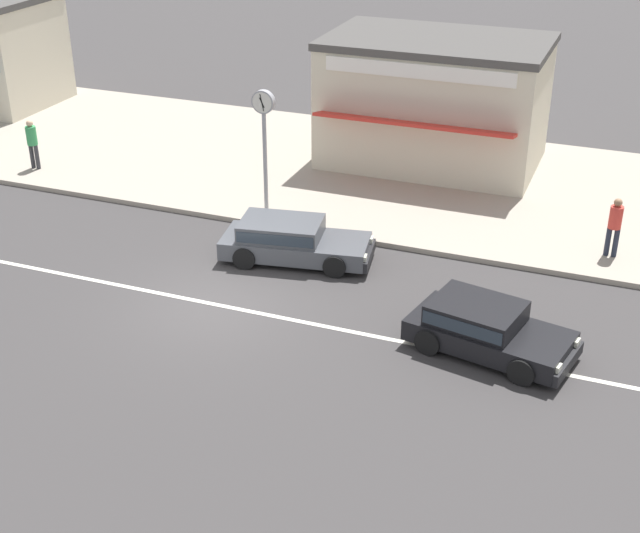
# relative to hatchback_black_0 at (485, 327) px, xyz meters

# --- Properties ---
(ground_plane) EXTENTS (160.00, 160.00, 0.00)m
(ground_plane) POSITION_rel_hatchback_black_0_xyz_m (-6.50, -0.34, -0.59)
(ground_plane) COLOR #383535
(lane_centre_stripe) EXTENTS (50.40, 0.14, 0.01)m
(lane_centre_stripe) POSITION_rel_hatchback_black_0_xyz_m (-6.50, -0.34, -0.59)
(lane_centre_stripe) COLOR silver
(lane_centre_stripe) RESTS_ON ground
(kerb_strip) EXTENTS (68.00, 10.00, 0.15)m
(kerb_strip) POSITION_rel_hatchback_black_0_xyz_m (-6.50, 9.18, -0.51)
(kerb_strip) COLOR #9E9384
(kerb_strip) RESTS_ON ground
(hatchback_black_0) EXTENTS (3.86, 2.35, 1.10)m
(hatchback_black_0) POSITION_rel_hatchback_black_0_xyz_m (0.00, 0.00, 0.00)
(hatchback_black_0) COLOR black
(hatchback_black_0) RESTS_ON ground
(hatchback_dark_grey_1) EXTENTS (4.18, 2.23, 1.10)m
(hatchback_dark_grey_1) POSITION_rel_hatchback_black_0_xyz_m (-5.73, 2.60, 0.00)
(hatchback_dark_grey_1) COLOR #47494F
(hatchback_dark_grey_1) RESTS_ON ground
(street_clock) EXTENTS (0.66, 0.22, 3.67)m
(street_clock) POSITION_rel_hatchback_black_0_xyz_m (-7.50, 4.94, 2.30)
(street_clock) COLOR #9E9EA3
(street_clock) RESTS_ON kerb_strip
(pedestrian_mid_kerb) EXTENTS (0.34, 0.34, 1.64)m
(pedestrian_mid_kerb) POSITION_rel_hatchback_black_0_xyz_m (2.21, 5.59, 0.51)
(pedestrian_mid_kerb) COLOR #232838
(pedestrian_mid_kerb) RESTS_ON kerb_strip
(pedestrian_far_end) EXTENTS (0.34, 0.34, 1.66)m
(pedestrian_far_end) POSITION_rel_hatchback_black_0_xyz_m (-16.10, 5.47, 0.53)
(pedestrian_far_end) COLOR #333338
(pedestrian_far_end) RESTS_ON kerb_strip
(shopfront_mid_block) EXTENTS (7.08, 5.29, 4.13)m
(shopfront_mid_block) POSITION_rel_hatchback_black_0_xyz_m (-4.10, 10.92, 1.64)
(shopfront_mid_block) COLOR beige
(shopfront_mid_block) RESTS_ON kerb_strip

